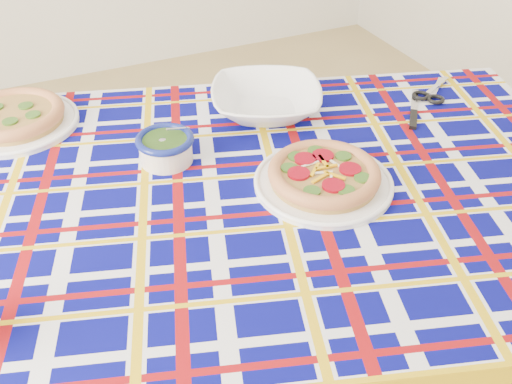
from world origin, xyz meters
name	(u,v)px	position (x,y,z in m)	size (l,w,h in m)	color
floor	(181,307)	(0.00, 0.00, 0.00)	(4.00, 4.00, 0.00)	#A58B55
dining_table	(245,215)	(0.08, -0.39, 0.69)	(1.85, 1.45, 0.76)	brown
tablecloth	(245,207)	(0.08, -0.39, 0.71)	(1.66, 1.05, 0.11)	#050661
main_focaccia_plate	(324,174)	(0.25, -0.46, 0.80)	(0.32, 0.32, 0.06)	#AA7D3C
pesto_bowl	(165,146)	(-0.04, -0.22, 0.81)	(0.14, 0.14, 0.08)	#1C380F
serving_bowl	(266,100)	(0.27, -0.11, 0.80)	(0.29, 0.29, 0.07)	white
second_focaccia_plate	(13,116)	(-0.35, 0.10, 0.80)	(0.33, 0.33, 0.06)	#AA7D3C
table_knife	(415,101)	(0.67, -0.23, 0.77)	(0.24, 0.02, 0.01)	silver
kitchen_scissors	(437,86)	(0.78, -0.19, 0.78)	(0.20, 0.10, 0.02)	silver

